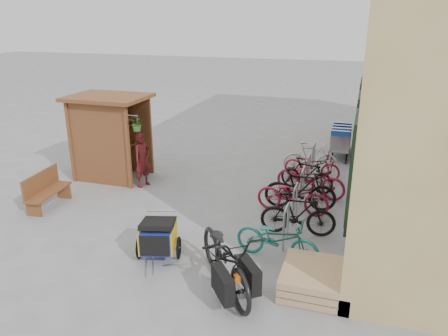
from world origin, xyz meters
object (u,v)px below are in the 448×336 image
(bike_3, at_px, (300,189))
(bike_2, at_px, (293,195))
(bench, at_px, (46,189))
(bike_4, at_px, (311,178))
(pallet_stack, at_px, (311,279))
(bike_5, at_px, (307,175))
(person_kiosk, at_px, (143,160))
(bike_7, at_px, (310,158))
(shopping_carts, at_px, (341,136))
(child_trailer, at_px, (158,236))
(kiosk, at_px, (107,125))
(bike_1, at_px, (298,214))
(bike_6, at_px, (312,165))
(cargo_bike, at_px, (226,258))
(bike_0, at_px, (277,239))

(bike_3, bearing_deg, bike_2, 147.51)
(bench, bearing_deg, bike_4, 18.44)
(pallet_stack, relative_size, bike_5, 0.80)
(person_kiosk, xyz_separation_m, bike_7, (4.28, 2.43, -0.28))
(bench, height_order, shopping_carts, shopping_carts)
(bike_7, bearing_deg, bike_3, 169.68)
(child_trailer, distance_m, bike_5, 4.91)
(bike_2, distance_m, bike_4, 1.22)
(kiosk, height_order, bike_1, kiosk)
(child_trailer, height_order, person_kiosk, person_kiosk)
(bike_2, height_order, bike_6, bike_2)
(shopping_carts, bearing_deg, bike_2, -99.17)
(shopping_carts, bearing_deg, bike_6, -104.00)
(pallet_stack, relative_size, bike_2, 0.69)
(bike_5, bearing_deg, bike_2, -169.65)
(bike_4, xyz_separation_m, bike_6, (-0.11, 1.27, -0.07))
(bike_2, xyz_separation_m, bike_7, (0.06, 2.93, 0.03))
(child_trailer, bearing_deg, bike_6, 50.32)
(pallet_stack, height_order, shopping_carts, shopping_carts)
(kiosk, xyz_separation_m, bench, (-0.40, -2.33, -1.10))
(person_kiosk, relative_size, bike_1, 0.94)
(person_kiosk, relative_size, bike_3, 0.88)
(shopping_carts, xyz_separation_m, cargo_bike, (-1.42, -8.47, -0.06))
(shopping_carts, relative_size, cargo_bike, 0.92)
(bike_3, bearing_deg, bike_6, -4.48)
(bike_7, bearing_deg, pallet_stack, 175.23)
(bike_0, relative_size, bike_4, 0.91)
(bench, height_order, bike_2, bike_2)
(cargo_bike, relative_size, person_kiosk, 1.49)
(bike_1, distance_m, bike_4, 2.26)
(kiosk, xyz_separation_m, bike_3, (5.60, -0.60, -1.03))
(bike_4, bearing_deg, bench, 126.44)
(kiosk, bearing_deg, child_trailer, -48.15)
(bike_3, bearing_deg, bike_5, -3.40)
(pallet_stack, relative_size, bike_4, 0.64)
(person_kiosk, bearing_deg, bike_0, -103.90)
(pallet_stack, bearing_deg, person_kiosk, 145.04)
(cargo_bike, xyz_separation_m, bike_4, (0.88, 4.58, -0.10))
(bench, xyz_separation_m, bike_5, (5.98, 2.99, -0.00))
(bike_5, height_order, bike_6, bike_5)
(child_trailer, bearing_deg, person_kiosk, 105.80)
(bench, height_order, bike_7, bike_7)
(pallet_stack, bearing_deg, kiosk, 148.34)
(bike_1, bearing_deg, bike_2, 8.73)
(bike_1, distance_m, bike_2, 1.12)
(bike_2, xyz_separation_m, bike_6, (0.17, 2.45, -0.03))
(cargo_bike, height_order, bike_6, cargo_bike)
(shopping_carts, xyz_separation_m, bike_5, (-0.69, -3.56, -0.20))
(kiosk, height_order, bike_4, kiosk)
(bike_3, xyz_separation_m, bike_6, (0.03, 2.20, -0.10))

